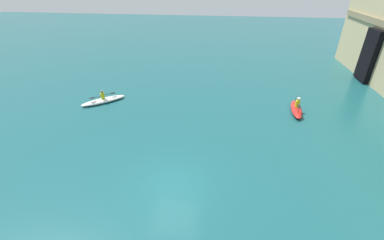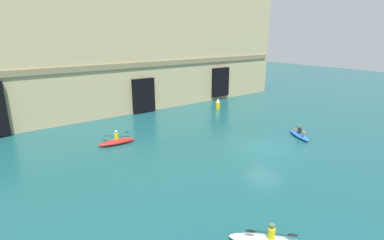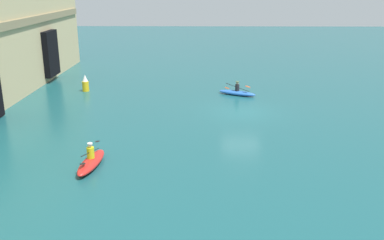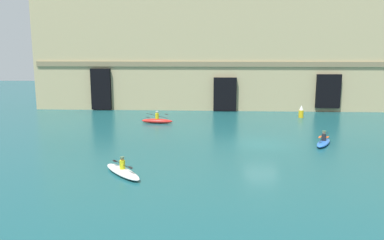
{
  "view_description": "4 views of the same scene",
  "coord_description": "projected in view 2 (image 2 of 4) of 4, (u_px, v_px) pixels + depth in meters",
  "views": [
    {
      "loc": [
        9.37,
        2.18,
        9.3
      ],
      "look_at": [
        -5.39,
        0.24,
        0.77
      ],
      "focal_mm": 24.0,
      "sensor_mm": 36.0,
      "label": 1
    },
    {
      "loc": [
        -17.91,
        -14.23,
        8.79
      ],
      "look_at": [
        -4.37,
        3.8,
        2.22
      ],
      "focal_mm": 28.0,
      "sensor_mm": 36.0,
      "label": 2
    },
    {
      "loc": [
        -27.26,
        2.85,
        8.13
      ],
      "look_at": [
        -5.24,
        3.24,
        1.1
      ],
      "focal_mm": 40.0,
      "sensor_mm": 36.0,
      "label": 3
    },
    {
      "loc": [
        -3.67,
        -27.39,
        6.77
      ],
      "look_at": [
        -5.32,
        1.86,
        1.44
      ],
      "focal_mm": 35.0,
      "sensor_mm": 36.0,
      "label": 4
    }
  ],
  "objects": [
    {
      "name": "kayak_blue",
      "position": [
        299.0,
        135.0,
        26.22
      ],
      "size": [
        1.99,
        2.96,
        1.07
      ],
      "rotation": [
        0.0,
        0.0,
        1.1
      ],
      "color": "blue",
      "rests_on": "ground"
    },
    {
      "name": "marker_buoy",
      "position": [
        218.0,
        104.0,
        35.85
      ],
      "size": [
        0.51,
        0.51,
        1.32
      ],
      "color": "yellow",
      "rests_on": "ground"
    },
    {
      "name": "ground_plane",
      "position": [
        265.0,
        148.0,
        23.71
      ],
      "size": [
        120.0,
        120.0,
        0.0
      ],
      "primitive_type": "plane",
      "color": "#195156"
    },
    {
      "name": "cliff_bluff",
      "position": [
        124.0,
        48.0,
        34.39
      ],
      "size": [
        43.79,
        6.1,
        14.3
      ],
      "color": "tan",
      "rests_on": "ground"
    },
    {
      "name": "kayak_red",
      "position": [
        117.0,
        142.0,
        24.46
      ],
      "size": [
        3.1,
        1.05,
        1.17
      ],
      "rotation": [
        0.0,
        0.0,
        6.19
      ],
      "color": "red",
      "rests_on": "ground"
    }
  ]
}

